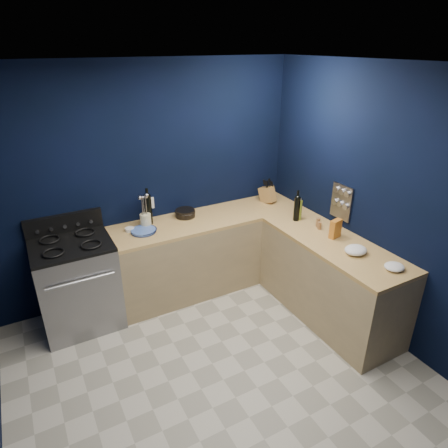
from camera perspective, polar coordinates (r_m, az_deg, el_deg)
floor at (r=3.76m, az=-0.09°, el=-21.87°), size 3.50×3.50×0.02m
ceiling at (r=2.57m, az=-0.14°, el=22.30°), size 3.50×3.50×0.02m
wall_back at (r=4.43m, az=-11.06°, el=5.74°), size 3.50×0.02×2.60m
wall_right at (r=4.00m, az=22.66°, el=2.06°), size 0.02×3.50×2.60m
wall_front at (r=1.95m, az=28.62°, el=-26.51°), size 3.50×0.02×2.60m
cab_back at (r=4.72m, az=-2.00°, el=-4.18°), size 2.30×0.63×0.86m
top_back at (r=4.51m, az=-2.08°, el=0.81°), size 2.30×0.63×0.04m
cab_right at (r=4.34m, az=15.10°, el=-8.00°), size 0.63×1.67×0.86m
top_right at (r=4.12m, az=15.80°, el=-2.73°), size 0.63×1.67×0.04m
gas_range at (r=4.33m, az=-20.50°, el=-8.39°), size 0.76×0.66×0.92m
oven_door at (r=4.07m, az=-19.72°, el=-10.74°), size 0.59×0.02×0.42m
cooktop at (r=4.10m, az=-21.49°, el=-2.82°), size 0.76×0.66×0.03m
backguard at (r=4.33m, az=-22.31°, el=0.06°), size 0.76×0.06×0.20m
spice_panel at (r=4.36m, az=16.77°, el=3.09°), size 0.02×0.28×0.38m
wall_outlet at (r=4.49m, az=-10.74°, el=3.02°), size 0.09×0.02×0.13m
plate_stack at (r=4.22m, az=-11.67°, el=-1.00°), size 0.33×0.33×0.03m
ramekin at (r=4.28m, az=-13.59°, el=-0.78°), size 0.10×0.10×0.04m
utensil_crock at (r=4.31m, az=-11.36°, el=0.50°), size 0.13×0.13×0.15m
wine_bottle_back at (r=4.36m, az=-10.99°, el=2.08°), size 0.10×0.10×0.33m
lemon_basket at (r=4.51m, az=-5.68°, el=1.58°), size 0.23×0.23×0.09m
knife_block at (r=4.93m, az=6.33°, el=4.29°), size 0.17×0.25×0.24m
wine_bottle_right at (r=4.44m, az=10.57°, el=2.19°), size 0.07×0.07×0.28m
oil_bottle at (r=4.47m, az=10.95°, el=2.00°), size 0.07×0.07×0.23m
spice_jar_near at (r=4.37m, az=13.56°, el=0.23°), size 0.05×0.05×0.10m
spice_jar_far at (r=4.32m, az=13.75°, el=-0.22°), size 0.06×0.06×0.08m
crouton_bag at (r=4.15m, az=15.95°, el=-0.67°), size 0.14×0.09×0.19m
towel_front at (r=3.92m, az=18.67°, el=-3.62°), size 0.24×0.21×0.08m
towel_end at (r=3.79m, az=23.59°, el=-5.73°), size 0.20×0.18×0.05m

